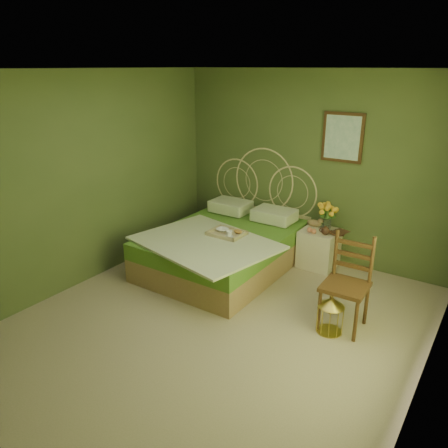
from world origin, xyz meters
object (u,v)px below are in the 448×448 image
Objects in this scene: chair at (349,277)px; birdcage at (330,315)px; bed at (226,244)px; nightstand at (320,242)px.

birdcage is (-0.07, -0.24, -0.36)m from chair.
chair reaches higher than birdcage.
nightstand is (1.06, 0.73, 0.02)m from bed.
nightstand is at bearing 116.41° from birdcage.
chair is 0.44m from birdcage.
chair is 2.48× the size of birdcage.
bed is 1.29m from nightstand.
bed is 5.89× the size of birdcage.
birdcage is (1.78, -0.72, -0.12)m from bed.
chair is at bearing -56.72° from nightstand.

